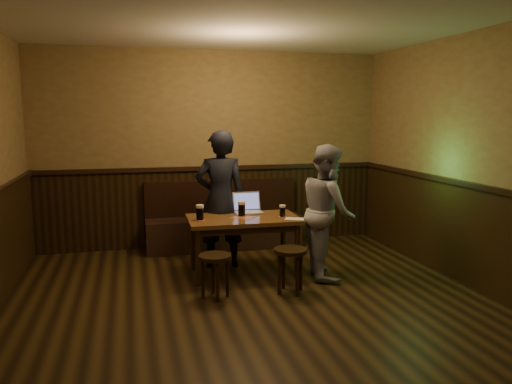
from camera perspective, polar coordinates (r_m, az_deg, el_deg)
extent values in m
cube|color=black|center=(4.71, 1.38, -15.00)|extent=(5.00, 6.00, 0.02)
cube|color=beige|center=(4.41, 1.53, 20.83)|extent=(5.00, 6.00, 0.02)
cube|color=olive|center=(7.27, -5.01, 4.90)|extent=(5.00, 0.02, 2.80)
cube|color=olive|center=(5.57, 27.20, 2.77)|extent=(0.02, 6.00, 2.80)
cube|color=black|center=(7.35, -4.88, -1.74)|extent=(4.98, 0.04, 1.10)
cube|color=black|center=(5.69, 26.37, -5.77)|extent=(0.04, 5.98, 1.10)
cube|color=black|center=(7.24, -4.91, 2.74)|extent=(4.98, 0.06, 0.06)
cube|color=black|center=(5.56, 26.54, 0.00)|extent=(0.06, 5.98, 0.06)
cube|color=black|center=(7.17, -3.65, -4.64)|extent=(2.20, 0.50, 0.45)
cube|color=black|center=(7.27, -3.98, -0.64)|extent=(2.20, 0.10, 0.50)
cube|color=#583119|center=(5.89, -1.46, -3.13)|extent=(1.32, 0.77, 0.05)
cube|color=black|center=(5.91, -1.46, -3.79)|extent=(1.20, 0.66, 0.07)
cube|color=maroon|center=(5.89, -1.46, -2.89)|extent=(0.34, 0.34, 0.00)
cylinder|color=black|center=(5.61, -6.66, -7.48)|extent=(0.06, 0.06, 0.65)
cylinder|color=black|center=(6.18, -7.26, -5.95)|extent=(0.06, 0.06, 0.65)
cylinder|color=black|center=(5.84, 4.72, -6.79)|extent=(0.06, 0.06, 0.65)
cylinder|color=black|center=(6.39, 3.11, -5.40)|extent=(0.06, 0.06, 0.65)
cylinder|color=black|center=(5.21, -4.71, -7.38)|extent=(0.35, 0.35, 0.04)
cylinder|color=black|center=(5.30, -3.28, -9.58)|extent=(0.04, 0.04, 0.44)
cylinder|color=black|center=(5.40, -4.93, -9.25)|extent=(0.04, 0.04, 0.44)
cylinder|color=black|center=(5.26, -6.10, -9.78)|extent=(0.04, 0.04, 0.44)
cylinder|color=black|center=(5.16, -4.42, -10.13)|extent=(0.04, 0.04, 0.44)
cylinder|color=black|center=(5.35, 3.96, -6.70)|extent=(0.44, 0.44, 0.04)
cylinder|color=black|center=(5.49, 5.15, -8.83)|extent=(0.04, 0.04, 0.46)
cylinder|color=black|center=(5.53, 3.16, -8.69)|extent=(0.04, 0.04, 0.46)
cylinder|color=black|center=(5.35, 2.69, -9.29)|extent=(0.04, 0.04, 0.46)
cylinder|color=black|center=(5.31, 4.74, -9.45)|extent=(0.04, 0.04, 0.46)
cylinder|color=#9E2113|center=(5.77, -6.41, -3.19)|extent=(0.12, 0.12, 0.00)
cylinder|color=silver|center=(5.77, -6.41, -3.16)|extent=(0.10, 0.10, 0.00)
cylinder|color=black|center=(5.75, -6.42, -2.46)|extent=(0.08, 0.08, 0.14)
cylinder|color=beige|center=(5.74, -6.44, -1.61)|extent=(0.09, 0.09, 0.03)
cylinder|color=#9E2113|center=(5.95, -1.65, -2.77)|extent=(0.12, 0.12, 0.00)
cylinder|color=silver|center=(5.95, -1.65, -2.74)|extent=(0.10, 0.10, 0.00)
cylinder|color=black|center=(5.94, -1.65, -2.06)|extent=(0.08, 0.08, 0.14)
cylinder|color=beige|center=(5.92, -1.65, -1.24)|extent=(0.09, 0.09, 0.03)
cylinder|color=#9E2113|center=(5.92, 3.03, -2.84)|extent=(0.09, 0.09, 0.00)
cylinder|color=silver|center=(5.92, 3.03, -2.81)|extent=(0.08, 0.08, 0.00)
cylinder|color=black|center=(5.91, 3.03, -2.25)|extent=(0.07, 0.07, 0.11)
cylinder|color=beige|center=(5.89, 3.04, -1.59)|extent=(0.07, 0.07, 0.03)
cube|color=silver|center=(6.12, -0.82, -2.37)|extent=(0.36, 0.25, 0.02)
cube|color=#B2B2B7|center=(6.12, -0.82, -2.28)|extent=(0.32, 0.20, 0.00)
cube|color=silver|center=(6.21, -1.11, -1.03)|extent=(0.35, 0.08, 0.23)
cube|color=#5E67AE|center=(6.20, -1.09, -1.04)|extent=(0.32, 0.06, 0.20)
cube|color=silver|center=(5.82, 4.43, -3.07)|extent=(0.26, 0.23, 0.00)
imported|color=black|center=(6.21, -4.07, -0.80)|extent=(0.67, 0.48, 1.71)
imported|color=#929298|center=(5.89, 8.21, -2.15)|extent=(0.70, 0.84, 1.56)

